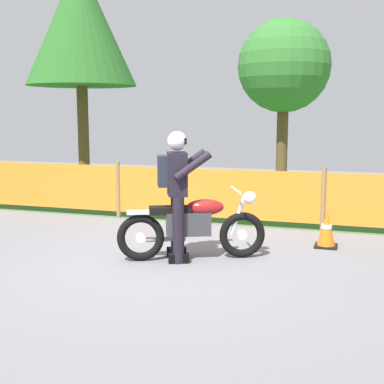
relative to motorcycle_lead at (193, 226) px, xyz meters
name	(u,v)px	position (x,y,z in m)	size (l,w,h in m)	color
ground	(161,265)	(-0.31, -0.36, -0.46)	(24.00, 24.00, 0.02)	slate
grass_verge	(255,193)	(-0.31, 6.00, -0.45)	(24.00, 7.60, 0.01)	#427A33
barrier_fence	(214,194)	(-0.31, 2.20, 0.09)	(11.11, 0.08, 1.05)	olive
tree_leftmost	(80,24)	(-4.63, 5.34, 3.65)	(2.73, 2.73, 5.65)	brown
tree_near_left	(284,67)	(0.22, 6.67, 2.60)	(2.27, 2.27, 4.21)	brown
motorcycle_lead	(193,226)	(0.00, 0.00, 0.00)	(1.84, 0.97, 0.93)	black
rider_lead	(177,188)	(-0.19, -0.09, 0.50)	(0.78, 0.69, 1.69)	black
traffic_cone	(327,229)	(1.65, 1.18, -0.19)	(0.32, 0.32, 0.53)	black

